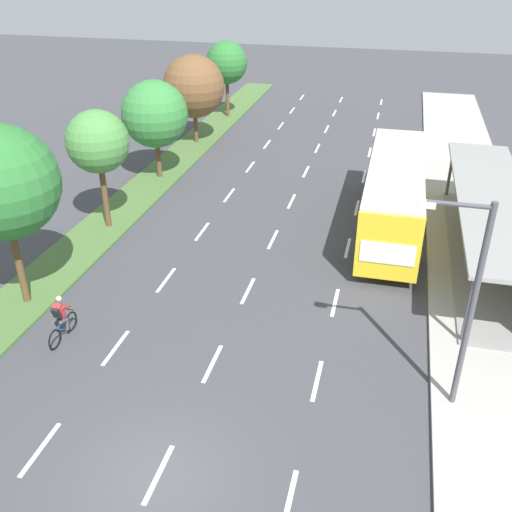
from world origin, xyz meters
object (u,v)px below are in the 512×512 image
bus_shelter (495,221)px  median_tree_third (98,142)px  median_tree_second (1,183)px  median_tree_farthest (227,63)px  median_tree_fifth (194,87)px  streetlight (468,295)px  median_tree_fourth (155,114)px  bus (394,190)px  cyclist (61,320)px

bus_shelter → median_tree_third: 17.79m
median_tree_second → median_tree_farthest: bearing=90.0°
median_tree_fifth → streetlight: streetlight is taller
median_tree_fourth → median_tree_farthest: median_tree_farthest is taller
bus_shelter → bus: 4.74m
median_tree_farthest → bus_shelter: bearing=-48.0°
bus → median_tree_fifth: median_tree_fifth is taller
bus_shelter → median_tree_fifth: median_tree_fifth is taller
bus → cyclist: bearing=-132.7°
bus_shelter → median_tree_second: 19.54m
median_tree_second → median_tree_third: size_ratio=1.22×
cyclist → median_tree_second: (-2.59, 1.73, 4.16)m
median_tree_third → median_tree_fourth: bearing=91.2°
bus → median_tree_fourth: bearing=164.2°
median_tree_fifth → median_tree_farthest: 6.86m
median_tree_fifth → median_tree_farthest: median_tree_fifth is taller
cyclist → median_tree_fifth: 22.66m
median_tree_fifth → median_tree_fourth: bearing=-89.1°
cyclist → median_tree_fifth: (-2.82, 22.28, 3.06)m
bus_shelter → median_tree_second: bearing=-155.9°
median_tree_fourth → streetlight: bearing=-44.9°
cyclist → streetlight: streetlight is taller
bus_shelter → median_tree_farthest: size_ratio=2.50×
bus → median_tree_fourth: size_ratio=2.04×
bus_shelter → median_tree_fourth: median_tree_fourth is taller
bus → median_tree_fourth: median_tree_fourth is taller
median_tree_fourth → streetlight: 22.04m
bus → median_tree_fifth: bearing=141.8°
median_tree_third → median_tree_farthest: size_ratio=1.00×
bus_shelter → streetlight: streetlight is taller
median_tree_second → streetlight: bearing=-6.8°
median_tree_fifth → bus_shelter: bearing=-35.4°
bus → streetlight: (2.17, -11.76, 1.82)m
bus → cyclist: size_ratio=6.20×
median_tree_third → median_tree_fourth: median_tree_third is taller
median_tree_second → median_tree_fourth: median_tree_second is taller
cyclist → median_tree_fourth: (-2.72, 15.43, 3.00)m
median_tree_farthest → streetlight: (15.47, -29.26, -0.29)m
bus_shelter → bus: bearing=154.8°
median_tree_fifth → bus: bearing=-38.2°
median_tree_fifth → median_tree_second: bearing=-89.4°
bus → median_tree_fifth: (-13.55, 10.65, 1.78)m
median_tree_fifth → streetlight: bearing=-54.9°
median_tree_third → median_tree_farthest: median_tree_farthest is taller
bus → median_tree_second: (-13.32, -9.91, 2.88)m
bus_shelter → cyclist: 17.86m
median_tree_farthest → median_tree_fourth: bearing=-90.6°
median_tree_third → median_tree_fifth: bearing=91.0°
bus_shelter → median_tree_third: size_ratio=2.51×
bus_shelter → streetlight: size_ratio=2.18×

